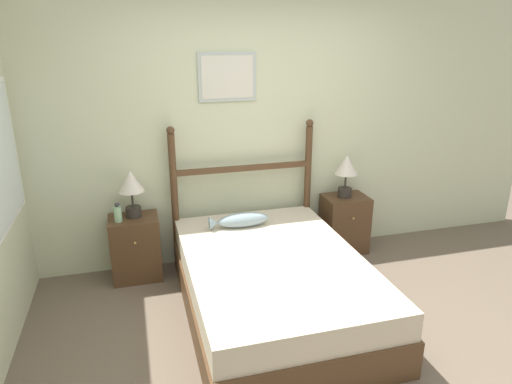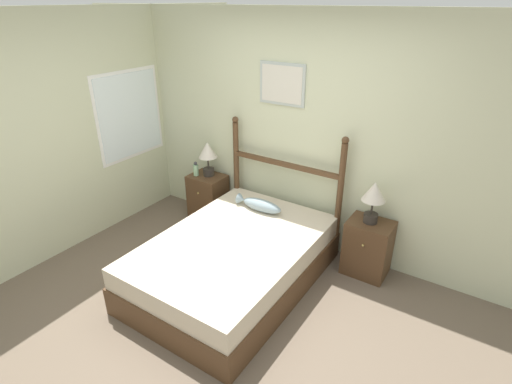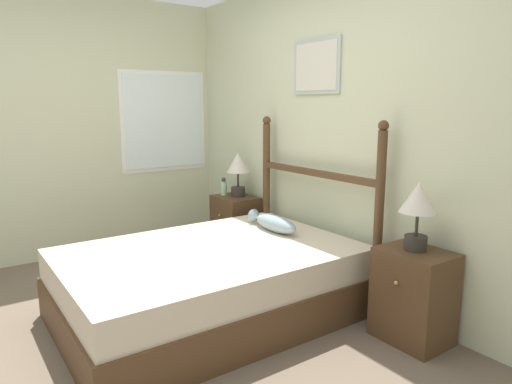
# 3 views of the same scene
# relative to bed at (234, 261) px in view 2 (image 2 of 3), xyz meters

# --- Properties ---
(ground_plane) EXTENTS (16.00, 16.00, 0.00)m
(ground_plane) POSITION_rel_bed_xyz_m (0.14, -0.61, -0.25)
(ground_plane) COLOR brown
(wall_back) EXTENTS (6.40, 0.08, 2.55)m
(wall_back) POSITION_rel_bed_xyz_m (0.14, 1.12, 1.03)
(wall_back) COLOR beige
(wall_back) RESTS_ON ground_plane
(wall_left) EXTENTS (0.08, 6.40, 2.55)m
(wall_left) POSITION_rel_bed_xyz_m (-1.98, -0.59, 1.03)
(wall_left) COLOR beige
(wall_left) RESTS_ON ground_plane
(bed) EXTENTS (1.40, 2.04, 0.50)m
(bed) POSITION_rel_bed_xyz_m (0.00, 0.00, 0.00)
(bed) COLOR #4C331E
(bed) RESTS_ON ground_plane
(headboard) EXTENTS (1.41, 0.07, 1.40)m
(headboard) POSITION_rel_bed_xyz_m (0.00, 0.99, 0.51)
(headboard) COLOR #4C331E
(headboard) RESTS_ON ground_plane
(nightstand_left) EXTENTS (0.44, 0.37, 0.60)m
(nightstand_left) POSITION_rel_bed_xyz_m (-1.06, 0.89, 0.05)
(nightstand_left) COLOR #4C331E
(nightstand_left) RESTS_ON ground_plane
(nightstand_right) EXTENTS (0.44, 0.37, 0.60)m
(nightstand_right) POSITION_rel_bed_xyz_m (1.06, 0.89, 0.05)
(nightstand_right) COLOR #4C331E
(nightstand_right) RESTS_ON ground_plane
(table_lamp_left) EXTENTS (0.23, 0.23, 0.44)m
(table_lamp_left) POSITION_rel_bed_xyz_m (-1.05, 0.92, 0.65)
(table_lamp_left) COLOR #2D2823
(table_lamp_left) RESTS_ON nightstand_left
(table_lamp_right) EXTENTS (0.23, 0.23, 0.44)m
(table_lamp_right) POSITION_rel_bed_xyz_m (1.04, 0.89, 0.65)
(table_lamp_right) COLOR #2D2823
(table_lamp_right) RESTS_ON nightstand_right
(bottle) EXTENTS (0.07, 0.07, 0.18)m
(bottle) POSITION_rel_bed_xyz_m (-1.18, 0.83, 0.43)
(bottle) COLOR #99C699
(bottle) RESTS_ON nightstand_left
(fish_pillow) EXTENTS (0.55, 0.15, 0.13)m
(fish_pillow) POSITION_rel_bed_xyz_m (-0.12, 0.65, 0.32)
(fish_pillow) COLOR #8499A3
(fish_pillow) RESTS_ON bed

